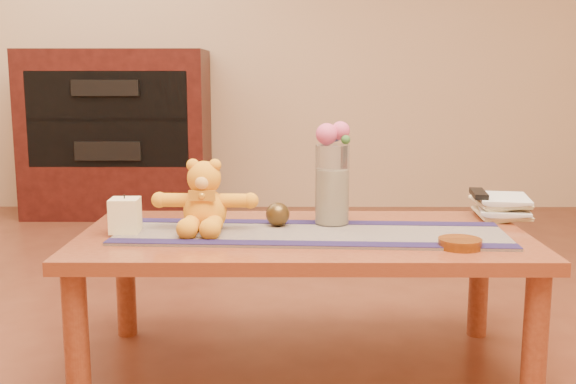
{
  "coord_description": "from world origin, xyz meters",
  "views": [
    {
      "loc": [
        -0.04,
        -2.11,
        0.94
      ],
      "look_at": [
        -0.05,
        0.0,
        0.58
      ],
      "focal_mm": 42.92,
      "sensor_mm": 36.0,
      "label": 1
    }
  ],
  "objects_px": {
    "book_bottom": "(477,214)",
    "tv_remote": "(479,194)",
    "teddy_bear": "(205,196)",
    "pillar_candle": "(125,215)",
    "glass_vase": "(332,185)",
    "amber_dish": "(460,243)",
    "bronze_ball": "(278,214)"
  },
  "relations": [
    {
      "from": "glass_vase",
      "to": "pillar_candle",
      "type": "bearing_deg",
      "value": -169.46
    },
    {
      "from": "teddy_bear",
      "to": "pillar_candle",
      "type": "relative_size",
      "value": 2.95
    },
    {
      "from": "pillar_candle",
      "to": "bronze_ball",
      "type": "height_order",
      "value": "pillar_candle"
    },
    {
      "from": "teddy_bear",
      "to": "pillar_candle",
      "type": "xyz_separation_m",
      "value": [
        -0.24,
        -0.04,
        -0.05
      ]
    },
    {
      "from": "glass_vase",
      "to": "tv_remote",
      "type": "height_order",
      "value": "glass_vase"
    },
    {
      "from": "bronze_ball",
      "to": "book_bottom",
      "type": "relative_size",
      "value": 0.34
    },
    {
      "from": "glass_vase",
      "to": "amber_dish",
      "type": "distance_m",
      "value": 0.47
    },
    {
      "from": "book_bottom",
      "to": "amber_dish",
      "type": "distance_m",
      "value": 0.47
    },
    {
      "from": "bronze_ball",
      "to": "amber_dish",
      "type": "xyz_separation_m",
      "value": [
        0.53,
        -0.26,
        -0.03
      ]
    },
    {
      "from": "teddy_bear",
      "to": "amber_dish",
      "type": "relative_size",
      "value": 2.51
    },
    {
      "from": "glass_vase",
      "to": "tv_remote",
      "type": "bearing_deg",
      "value": 14.86
    },
    {
      "from": "amber_dish",
      "to": "teddy_bear",
      "type": "bearing_deg",
      "value": 164.58
    },
    {
      "from": "book_bottom",
      "to": "tv_remote",
      "type": "height_order",
      "value": "tv_remote"
    },
    {
      "from": "bronze_ball",
      "to": "pillar_candle",
      "type": "bearing_deg",
      "value": -169.53
    },
    {
      "from": "teddy_bear",
      "to": "tv_remote",
      "type": "distance_m",
      "value": 0.95
    },
    {
      "from": "teddy_bear",
      "to": "pillar_candle",
      "type": "distance_m",
      "value": 0.25
    },
    {
      "from": "teddy_bear",
      "to": "glass_vase",
      "type": "distance_m",
      "value": 0.41
    },
    {
      "from": "pillar_candle",
      "to": "tv_remote",
      "type": "bearing_deg",
      "value": 12.47
    },
    {
      "from": "glass_vase",
      "to": "tv_remote",
      "type": "distance_m",
      "value": 0.54
    },
    {
      "from": "teddy_bear",
      "to": "tv_remote",
      "type": "bearing_deg",
      "value": 15.65
    },
    {
      "from": "glass_vase",
      "to": "teddy_bear",
      "type": "bearing_deg",
      "value": -168.71
    },
    {
      "from": "glass_vase",
      "to": "book_bottom",
      "type": "relative_size",
      "value": 1.17
    },
    {
      "from": "pillar_candle",
      "to": "tv_remote",
      "type": "xyz_separation_m",
      "value": [
        1.16,
        0.26,
        0.02
      ]
    },
    {
      "from": "teddy_bear",
      "to": "amber_dish",
      "type": "height_order",
      "value": "teddy_bear"
    },
    {
      "from": "pillar_candle",
      "to": "glass_vase",
      "type": "height_order",
      "value": "glass_vase"
    },
    {
      "from": "teddy_bear",
      "to": "glass_vase",
      "type": "bearing_deg",
      "value": 13.64
    },
    {
      "from": "teddy_bear",
      "to": "amber_dish",
      "type": "xyz_separation_m",
      "value": [
        0.75,
        -0.21,
        -0.1
      ]
    },
    {
      "from": "book_bottom",
      "to": "teddy_bear",
      "type": "bearing_deg",
      "value": -162.23
    },
    {
      "from": "glass_vase",
      "to": "bronze_ball",
      "type": "height_order",
      "value": "glass_vase"
    },
    {
      "from": "book_bottom",
      "to": "pillar_candle",
      "type": "bearing_deg",
      "value": -163.17
    },
    {
      "from": "teddy_bear",
      "to": "bronze_ball",
      "type": "xyz_separation_m",
      "value": [
        0.23,
        0.05,
        -0.07
      ]
    },
    {
      "from": "teddy_bear",
      "to": "glass_vase",
      "type": "xyz_separation_m",
      "value": [
        0.41,
        0.08,
        0.02
      ]
    }
  ]
}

